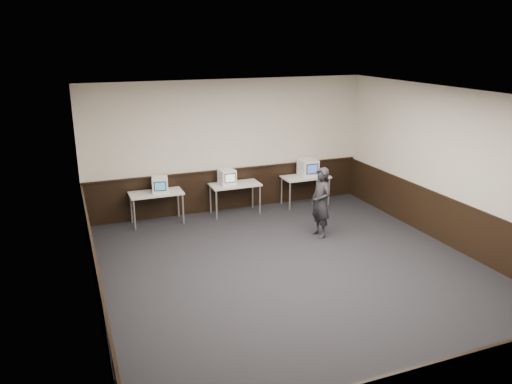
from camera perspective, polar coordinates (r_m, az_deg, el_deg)
floor at (r=9.19m, az=5.06°, el=-9.49°), size 8.00×8.00×0.00m
ceiling at (r=8.26m, az=5.65°, el=10.74°), size 8.00×8.00×0.00m
back_wall at (r=12.18m, az=-3.09°, el=5.27°), size 7.00×0.00×7.00m
front_wall at (r=5.59m, az=24.28°, el=-11.30°), size 7.00×0.00×7.00m
left_wall at (r=7.75m, az=-18.54°, el=-2.70°), size 0.00×8.00×8.00m
right_wall at (r=10.58m, az=22.58°, el=2.11°), size 0.00×8.00×8.00m
wainscot_back at (r=12.44m, az=-2.98°, el=0.29°), size 6.98×0.04×1.00m
wainscot_left at (r=8.17m, az=-17.66°, el=-9.96°), size 0.04×7.98×1.00m
wainscot_right at (r=10.89m, az=21.84°, el=-3.49°), size 0.04×7.98×1.00m
wainscot_rail at (r=12.28m, az=-2.99°, el=2.59°), size 6.98×0.06×0.04m
desk_left at (r=11.60m, az=-11.33°, el=-0.38°), size 1.20×0.60×0.75m
desk_center at (r=12.04m, az=-2.42°, el=0.61°), size 1.20×0.60×0.75m
desk_right at (r=12.75m, az=5.68°, el=1.50°), size 1.20×0.60×0.75m
emac_left at (r=11.51m, az=-10.92°, el=0.82°), size 0.41×0.43×0.35m
emac_center at (r=11.95m, az=-3.34°, el=1.73°), size 0.39×0.42×0.36m
emac_right at (r=12.72m, az=5.97°, el=2.78°), size 0.43×0.47×0.43m
person at (r=10.70m, az=7.39°, el=-1.20°), size 0.41×0.59×1.53m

